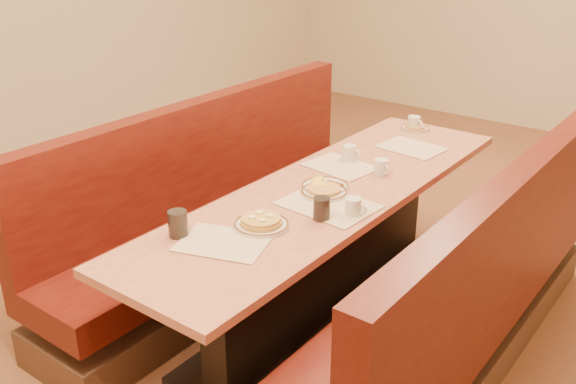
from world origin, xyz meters
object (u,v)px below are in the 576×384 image
Objects in this scene: coffee_mug_b at (350,153)px; soda_tumbler_mid at (322,209)px; booth_left at (224,220)px; diner_table at (329,255)px; coffee_mug_c at (382,167)px; soda_tumbler_near at (178,224)px; pancake_plate at (261,223)px; booth_right at (462,305)px; eggs_plate at (324,186)px; coffee_mug_d at (414,123)px; coffee_mug_a at (354,206)px.

soda_tumbler_mid is (0.30, -0.71, 0.01)m from coffee_mug_b.
diner_table is at bearing 0.00° from booth_left.
coffee_mug_b is 0.25m from coffee_mug_c.
coffee_mug_c is at bearing 73.51° from soda_tumbler_near.
coffee_mug_b is at bearing 98.11° from pancake_plate.
booth_right reaches higher than soda_tumbler_mid.
soda_tumbler_near is (-0.96, -0.81, 0.45)m from booth_right.
eggs_plate is 2.31× the size of soda_tumbler_mid.
coffee_mug_d is at bearing 60.21° from booth_left.
soda_tumbler_near is at bearing -104.44° from eggs_plate.
soda_tumbler_mid is at bearing -69.97° from coffee_mug_b.
booth_right is 24.09× the size of soda_tumbler_mid.
coffee_mug_d is at bearing 93.55° from pancake_plate.
coffee_mug_d reaches higher than coffee_mug_c.
diner_table is at bearing -67.80° from coffee_mug_d.
booth_left is 10.43× the size of eggs_plate.
booth_left is 22.61× the size of coffee_mug_d.
booth_left reaches higher than coffee_mug_a.
pancake_plate is 0.28m from soda_tumbler_mid.
booth_right is 0.79m from soda_tumbler_mid.
coffee_mug_d is at bearing 129.54° from coffee_mug_c.
diner_table is at bearing 89.84° from pancake_plate.
soda_tumbler_near is at bearing -58.07° from booth_left.
soda_tumbler_mid reaches higher than coffee_mug_c.
soda_tumbler_near is 0.63m from soda_tumbler_mid.
booth_right is 10.43× the size of eggs_plate.
coffee_mug_a is 0.53m from coffee_mug_c.
coffee_mug_b reaches higher than diner_table.
soda_tumbler_mid is (0.06, -0.63, 0.01)m from coffee_mug_c.
diner_table is 0.53m from coffee_mug_c.
pancake_plate is 2.31× the size of coffee_mug_a.
diner_table is 0.59m from coffee_mug_b.
coffee_mug_c is at bearing -58.14° from coffee_mug_d.
coffee_mug_b reaches higher than pancake_plate.
booth_right is at bearing 0.00° from diner_table.
booth_right is at bearing 29.03° from soda_tumbler_mid.
diner_table is at bearing 74.41° from soda_tumbler_near.
pancake_plate is 1.02× the size of eggs_plate.
coffee_mug_d is (-0.36, 1.29, 0.00)m from coffee_mug_a.
booth_left reaches higher than coffee_mug_c.
coffee_mug_a is (0.28, -0.17, 0.03)m from eggs_plate.
booth_left is 1.34m from coffee_mug_d.
eggs_plate is 0.32m from coffee_mug_a.
soda_tumbler_mid is (-0.57, -0.32, 0.44)m from booth_right.
soda_tumbler_mid is (0.39, 0.50, -0.01)m from soda_tumbler_near.
eggs_plate is at bearing -86.61° from coffee_mug_c.
soda_tumbler_mid is (0.16, 0.22, 0.03)m from pancake_plate.
soda_tumbler_near reaches higher than coffee_mug_d.
coffee_mug_c is 0.92× the size of coffee_mug_d.
coffee_mug_a is at bearing -49.44° from coffee_mug_c.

